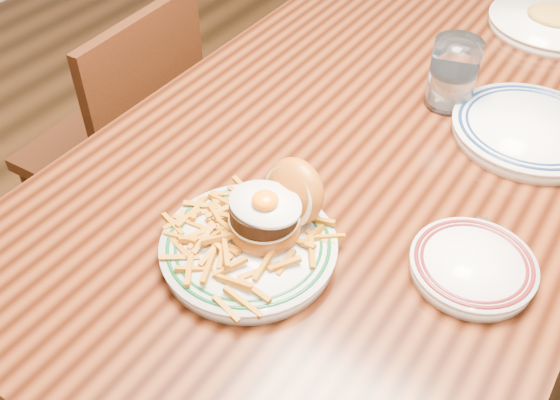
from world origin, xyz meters
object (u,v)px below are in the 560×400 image
Objects in this scene: table at (386,149)px; chair_left at (127,143)px; main_plate at (256,233)px; side_plate at (473,266)px.

chair_left reaches higher than table.
table is at bearing 101.00° from main_plate.
chair_left is 0.83m from main_plate.
side_plate is (0.27, -0.30, 0.10)m from table.
table is 1.94× the size of chair_left.
table is at bearing 150.09° from side_plate.
main_plate is 0.31m from side_plate.
side_plate is (0.28, 0.13, -0.02)m from main_plate.
main_plate reaches higher than side_plate.
chair_left is at bearing 165.27° from main_plate.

